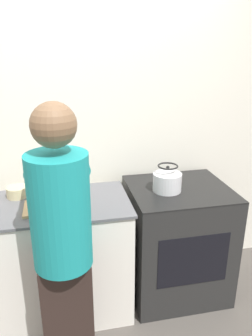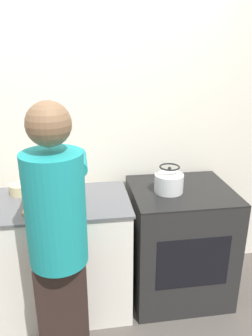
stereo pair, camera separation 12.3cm
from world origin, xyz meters
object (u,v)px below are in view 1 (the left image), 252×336
Objects in this scene: cutting_board at (54,207)px; oven at (177,240)px; bowl_prep at (17,192)px; kettle at (167,180)px; person at (62,239)px; knife at (60,206)px.

oven is at bearing 7.29° from cutting_board.
bowl_prep reaches higher than cutting_board.
bowl_prep reaches higher than oven.
cutting_board is 0.83m from kettle.
person is at bearing -149.08° from oven.
knife is at bearing -40.40° from bowl_prep.
cutting_board reaches higher than oven.
knife is at bearing 90.28° from person.
knife is at bearing -171.66° from kettle.
kettle reaches higher than cutting_board.
oven is 0.55× the size of person.
knife is 1.28× the size of bowl_prep.
person is at bearing -65.14° from bowl_prep.
kettle is at bearing 33.11° from person.
oven is 1.12m from person.
bowl_prep is (-0.25, 0.23, 0.03)m from cutting_board.
person reaches higher than kettle.
kettle is at bearing -6.76° from knife.
kettle is 1.42× the size of bowl_prep.
oven is at bearing 30.92° from person.
person is 7.93× the size of kettle.
cutting_board is at bearing 96.47° from person.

